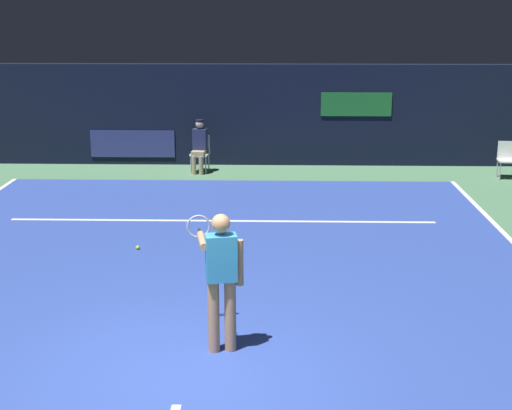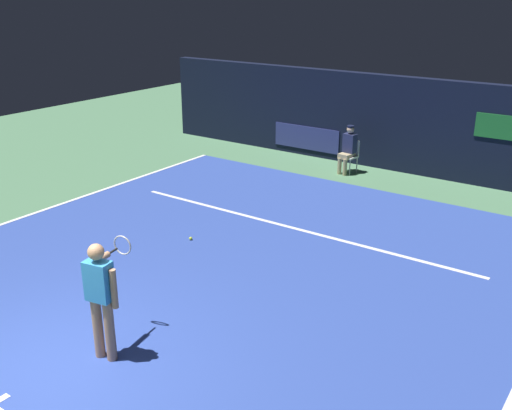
{
  "view_description": "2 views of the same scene",
  "coord_description": "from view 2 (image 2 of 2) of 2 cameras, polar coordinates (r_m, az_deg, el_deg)",
  "views": [
    {
      "loc": [
        1.01,
        -7.49,
        4.05
      ],
      "look_at": [
        0.69,
        4.62,
        0.73
      ],
      "focal_mm": 51.29,
      "sensor_mm": 36.0,
      "label": 1
    },
    {
      "loc": [
        6.11,
        -3.95,
        4.86
      ],
      "look_at": [
        -0.25,
        5.09,
        0.76
      ],
      "focal_mm": 41.58,
      "sensor_mm": 36.0,
      "label": 2
    }
  ],
  "objects": [
    {
      "name": "back_wall",
      "position": [
        16.88,
        13.21,
        7.62
      ],
      "size": [
        15.43,
        0.33,
        2.6
      ],
      "color": "black",
      "rests_on": "ground"
    },
    {
      "name": "line_service",
      "position": [
        12.67,
        3.41,
        -2.17
      ],
      "size": [
        8.22,
        0.1,
        0.01
      ],
      "primitive_type": "cube",
      "color": "white",
      "rests_on": "court_surface"
    },
    {
      "name": "court_surface",
      "position": [
        11.29,
        -1.52,
        -5.12
      ],
      "size": [
        10.54,
        10.43,
        0.01
      ],
      "primitive_type": "cube",
      "color": "#2D479E",
      "rests_on": "ground"
    },
    {
      "name": "tennis_ball",
      "position": [
        12.11,
        -6.31,
        -3.22
      ],
      "size": [
        0.07,
        0.07,
        0.07
      ],
      "primitive_type": "sphere",
      "color": "#CCE033",
      "rests_on": "court_surface"
    },
    {
      "name": "ground_plane",
      "position": [
        11.3,
        -1.52,
        -5.15
      ],
      "size": [
        31.16,
        31.16,
        0.0
      ],
      "primitive_type": "plane",
      "color": "#4C7A56"
    },
    {
      "name": "line_judge_on_chair",
      "position": [
        16.43,
        8.87,
        5.37
      ],
      "size": [
        0.49,
        0.57,
        1.32
      ],
      "color": "white",
      "rests_on": "ground"
    },
    {
      "name": "tennis_player",
      "position": [
        8.27,
        -14.64,
        -8.28
      ],
      "size": [
        0.75,
        0.93,
        1.73
      ],
      "color": "tan",
      "rests_on": "ground"
    },
    {
      "name": "line_sideline_right",
      "position": [
        14.78,
        -18.0,
        0.17
      ],
      "size": [
        0.1,
        10.43,
        0.01
      ],
      "primitive_type": "cube",
      "color": "white",
      "rests_on": "court_surface"
    }
  ]
}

